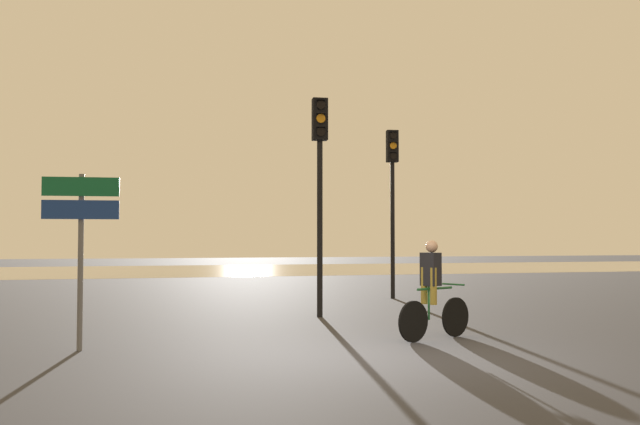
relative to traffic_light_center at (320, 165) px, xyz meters
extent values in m
plane|color=#333338|center=(-0.62, -5.42, -3.23)|extent=(120.00, 120.00, 0.00)
cube|color=#9E937F|center=(-0.62, 25.41, -3.23)|extent=(80.00, 16.00, 0.01)
cylinder|color=black|center=(0.00, 0.01, -1.35)|extent=(0.12, 0.12, 3.77)
cube|color=black|center=(0.00, 0.01, 0.98)|extent=(0.34, 0.27, 0.90)
cylinder|color=black|center=(-0.01, -0.13, 1.27)|extent=(0.19, 0.05, 0.19)
cube|color=black|center=(-0.01, -0.15, 1.38)|extent=(0.20, 0.14, 0.02)
cylinder|color=orange|center=(-0.01, -0.13, 0.98)|extent=(0.19, 0.05, 0.19)
cube|color=black|center=(-0.01, -0.15, 1.09)|extent=(0.20, 0.14, 0.02)
cylinder|color=black|center=(-0.01, -0.13, 0.69)|extent=(0.19, 0.05, 0.19)
cube|color=black|center=(-0.01, -0.15, 0.80)|extent=(0.20, 0.14, 0.02)
cylinder|color=black|center=(3.31, 4.17, -1.31)|extent=(0.12, 0.12, 3.85)
cube|color=black|center=(3.31, 4.17, 1.06)|extent=(0.35, 0.29, 0.90)
cylinder|color=black|center=(3.29, 4.04, 1.35)|extent=(0.19, 0.06, 0.19)
cube|color=black|center=(3.29, 4.02, 1.46)|extent=(0.21, 0.15, 0.02)
cylinder|color=orange|center=(3.29, 4.04, 1.06)|extent=(0.19, 0.06, 0.19)
cube|color=black|center=(3.29, 4.02, 1.17)|extent=(0.21, 0.15, 0.02)
cylinder|color=black|center=(3.29, 4.04, 0.77)|extent=(0.19, 0.06, 0.19)
cube|color=black|center=(3.29, 4.02, 0.88)|extent=(0.21, 0.15, 0.02)
cylinder|color=slate|center=(-4.66, -3.50, -1.93)|extent=(0.08, 0.08, 2.60)
cube|color=#116038|center=(-4.66, -3.56, -0.82)|extent=(1.10, 0.15, 0.28)
cube|color=navy|center=(-4.66, -3.56, -1.16)|extent=(1.10, 0.15, 0.28)
cylinder|color=black|center=(1.36, -3.60, -2.90)|extent=(0.62, 0.31, 0.66)
cylinder|color=black|center=(0.40, -4.04, -2.90)|extent=(0.62, 0.31, 0.66)
cylinder|color=#1E592D|center=(0.88, -3.82, -2.40)|extent=(0.78, 0.39, 0.04)
cylinder|color=#1E592D|center=(0.74, -3.89, -2.63)|extent=(0.04, 0.04, 0.55)
cylinder|color=#1E592D|center=(1.31, -3.62, -2.35)|extent=(0.22, 0.43, 0.03)
cylinder|color=olive|center=(0.79, -3.98, -2.35)|extent=(0.11, 0.11, 0.60)
cylinder|color=olive|center=(0.70, -3.80, -2.35)|extent=(0.11, 0.11, 0.60)
cube|color=black|center=(0.79, -3.87, -2.08)|extent=(0.31, 0.36, 0.54)
sphere|color=tan|center=(0.82, -3.85, -1.71)|extent=(0.20, 0.20, 0.20)
camera|label=1|loc=(-4.12, -14.58, -1.63)|focal=40.00mm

